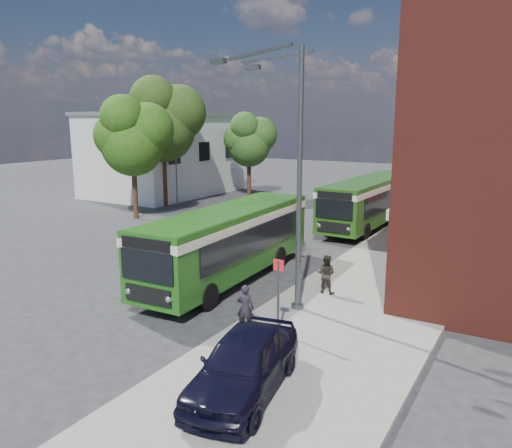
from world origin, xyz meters
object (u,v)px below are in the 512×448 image
Objects in this scene: bus_rear at (371,197)px; parked_car at (244,363)px; bus_front at (229,237)px; street_lamp at (290,177)px.

parked_car is at bearing -80.06° from bus_rear.
bus_front is at bearing -96.82° from bus_rear.
bus_rear is (-2.11, 15.89, -2.96)m from street_lamp.
parked_car is (5.45, -7.58, -0.92)m from bus_front.
bus_front is 0.87× the size of bus_rear.
street_lamp is 2.02× the size of parked_car.
bus_front reaches higher than parked_car.
street_lamp is 5.17m from bus_front.
bus_rear is 2.76× the size of parked_car.
parked_car is (1.66, -5.67, -3.88)m from street_lamp.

